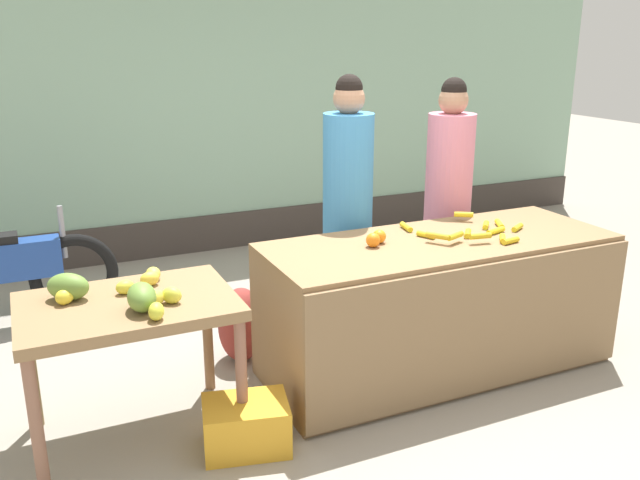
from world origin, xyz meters
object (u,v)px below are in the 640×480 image
(produce_sack, at_px, (241,325))
(vendor_woman_blue_shirt, at_px, (348,210))
(vendor_woman_pink_shirt, at_px, (448,201))
(parked_motorcycle, at_px, (4,275))
(produce_crate, at_px, (246,425))

(produce_sack, bearing_deg, vendor_woman_blue_shirt, 4.16)
(vendor_woman_pink_shirt, relative_size, parked_motorcycle, 1.12)
(vendor_woman_pink_shirt, bearing_deg, produce_sack, -177.89)
(vendor_woman_blue_shirt, relative_size, produce_sack, 3.66)
(parked_motorcycle, xyz_separation_m, produce_sack, (1.40, -1.23, -0.15))
(vendor_woman_pink_shirt, distance_m, produce_sack, 1.76)
(vendor_woman_blue_shirt, relative_size, produce_crate, 4.17)
(vendor_woman_blue_shirt, height_order, produce_crate, vendor_woman_blue_shirt)
(vendor_woman_pink_shirt, xyz_separation_m, produce_crate, (-1.93, -1.03, -0.77))
(vendor_woman_blue_shirt, distance_m, produce_crate, 1.70)
(parked_motorcycle, distance_m, produce_sack, 1.87)
(parked_motorcycle, height_order, produce_crate, parked_motorcycle)
(vendor_woman_pink_shirt, xyz_separation_m, produce_sack, (-1.63, -0.06, -0.65))
(vendor_woman_pink_shirt, bearing_deg, vendor_woman_blue_shirt, -179.89)
(vendor_woman_blue_shirt, relative_size, parked_motorcycle, 1.15)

